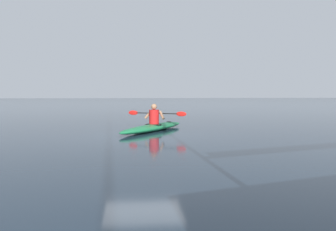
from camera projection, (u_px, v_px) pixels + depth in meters
The scene contains 3 objects.
ground_plane at pixel (143, 136), 12.15m from camera, with size 160.00×160.00×0.00m, color #1E2D3D.
kayak at pixel (153, 127), 13.68m from camera, with size 2.87×4.15×0.25m.
kayaker at pixel (154, 115), 13.73m from camera, with size 2.04×1.26×0.73m.
Camera 1 is at (0.46, 12.11, 1.38)m, focal length 40.79 mm.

